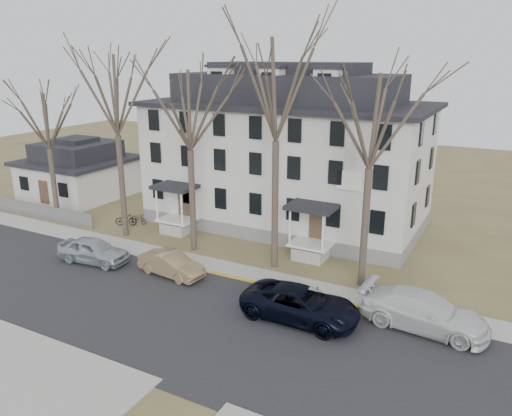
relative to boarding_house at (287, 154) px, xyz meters
The scene contains 18 objects.
ground 18.85m from the boarding_house, 83.64° to the right, with size 120.00×120.00×0.00m, color brown.
main_road 16.96m from the boarding_house, 82.85° to the right, with size 120.00×10.00×0.04m, color #27272A.
far_sidewalk 11.49m from the boarding_house, 78.64° to the right, with size 120.00×2.00×0.08m, color #A09F97.
yellow_curb 13.99m from the boarding_house, 57.18° to the right, with size 14.00×0.25×0.06m, color gold.
boarding_house is the anchor object (origin of this frame).
small_house 20.34m from the boarding_house, behind, with size 8.70×8.70×5.00m.
fence 21.48m from the boarding_house, 156.01° to the right, with size 14.00×0.06×1.20m, color gray.
tree_far_left 13.12m from the boarding_house, 137.82° to the right, with size 8.40×8.40×13.72m.
tree_mid_left 9.66m from the boarding_house, 110.20° to the right, with size 7.80×7.80×12.74m.
tree_center 10.39m from the boarding_house, 69.80° to the right, with size 9.00×9.00×14.70m.
tree_mid_right 12.51m from the boarding_house, 43.81° to the right, with size 7.80×7.80×12.74m.
tree_bungalow 18.17m from the boarding_house, 152.99° to the right, with size 6.60×6.60×10.78m.
car_silver 15.55m from the boarding_house, 119.42° to the right, with size 1.86×4.62×1.57m, color #AAB6BC.
car_tan 13.22m from the boarding_house, 98.35° to the right, with size 1.47×4.22×1.39m, color #8B714E.
car_navy 15.77m from the boarding_house, 62.47° to the right, with size 2.70×5.86×1.63m, color black.
car_white 17.49m from the boarding_house, 42.43° to the right, with size 2.43×5.98×1.74m, color silver.
bicycle_left 12.45m from the boarding_house, 149.64° to the right, with size 0.54×1.54×0.81m, color black.
bicycle_right 13.22m from the boarding_house, 147.40° to the right, with size 0.47×1.65×0.99m, color black.
Camera 1 is at (13.35, -15.86, 12.56)m, focal length 35.00 mm.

